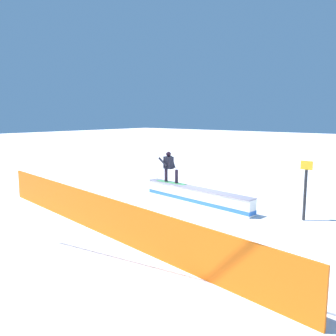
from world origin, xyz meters
TOP-DOWN VIEW (x-y plane):
  - ground_plane at (0.00, 0.00)m, footprint 120.00×120.00m
  - grind_box at (0.00, 0.00)m, footprint 5.42×1.16m
  - snowboarder at (1.58, -0.18)m, footprint 1.50×0.42m
  - safety_fence at (0.00, 4.83)m, footprint 13.33×1.71m
  - trail_marker at (-4.15, -0.52)m, footprint 0.40×0.10m

SIDE VIEW (x-z plane):
  - ground_plane at x=0.00m, z-range 0.00..0.00m
  - grind_box at x=0.00m, z-range -0.03..0.64m
  - safety_fence at x=0.00m, z-range 0.00..1.18m
  - trail_marker at x=-4.15m, z-range 0.07..2.13m
  - snowboarder at x=1.58m, z-range 0.72..2.07m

